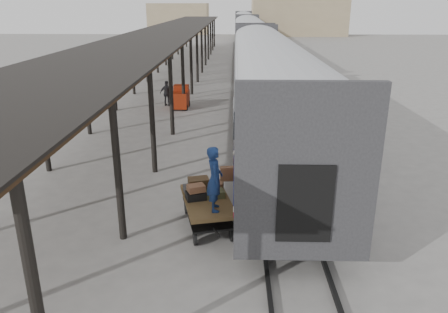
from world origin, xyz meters
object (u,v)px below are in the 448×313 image
porter (215,179)px  baggage_cart (207,206)px  luggage_tug (181,98)px  pedestrian (167,93)px

porter → baggage_cart: bearing=14.6°
luggage_tug → pedestrian: size_ratio=1.01×
luggage_tug → porter: porter is taller
luggage_tug → pedestrian: bearing=145.9°
luggage_tug → pedestrian: 1.16m
luggage_tug → porter: 15.83m
baggage_cart → porter: (0.25, -0.65, 1.10)m
porter → pedestrian: bearing=6.4°
luggage_tug → baggage_cart: bearing=-78.6°
baggage_cart → pedestrian: 15.94m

